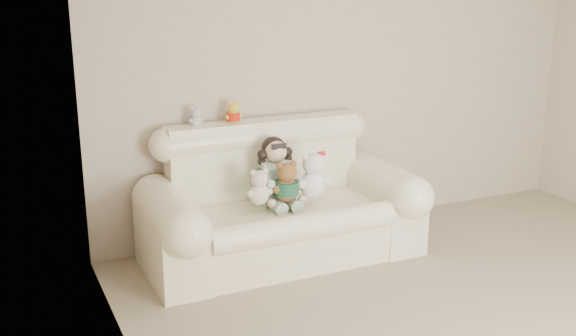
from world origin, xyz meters
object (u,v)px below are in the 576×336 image
(white_cat, at_px, (313,170))
(cream_teddy, at_px, (259,184))
(brown_teddy, at_px, (286,178))
(seated_child, at_px, (275,171))
(sofa, at_px, (282,195))

(white_cat, bearing_deg, cream_teddy, 157.35)
(brown_teddy, bearing_deg, cream_teddy, 172.89)
(seated_child, height_order, cream_teddy, seated_child)
(seated_child, distance_m, brown_teddy, 0.19)
(seated_child, xyz_separation_m, white_cat, (0.22, -0.20, 0.03))
(sofa, height_order, seated_child, sofa)
(brown_teddy, distance_m, white_cat, 0.22)
(seated_child, xyz_separation_m, brown_teddy, (0.00, -0.19, -0.01))
(sofa, bearing_deg, seated_child, 105.09)
(brown_teddy, xyz_separation_m, white_cat, (0.21, -0.01, 0.03))
(seated_child, bearing_deg, brown_teddy, -94.28)
(seated_child, bearing_deg, cream_teddy, -145.18)
(seated_child, distance_m, white_cat, 0.30)
(sofa, relative_size, seated_child, 3.94)
(seated_child, height_order, brown_teddy, seated_child)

